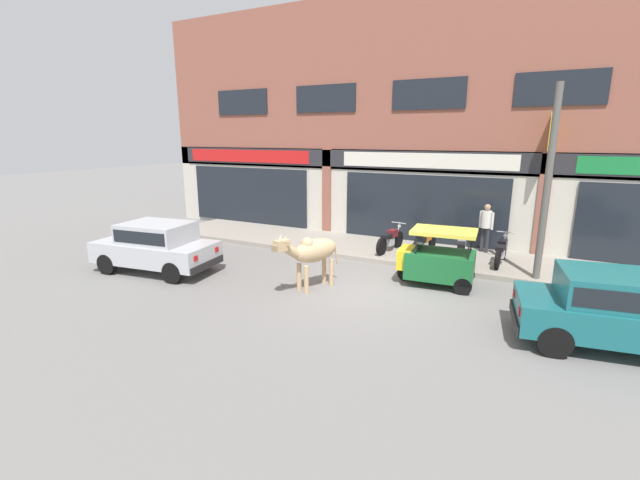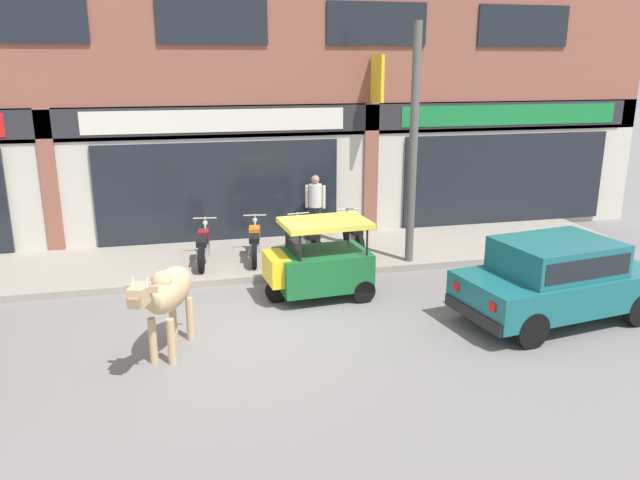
# 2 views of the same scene
# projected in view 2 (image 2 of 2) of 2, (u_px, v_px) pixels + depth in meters

# --- Properties ---
(ground_plane) EXTENTS (90.00, 90.00, 0.00)m
(ground_plane) POSITION_uv_depth(u_px,v_px,m) (248.00, 328.00, 10.63)
(ground_plane) COLOR slate
(sidewalk) EXTENTS (19.00, 3.04, 0.14)m
(sidewalk) POSITION_uv_depth(u_px,v_px,m) (228.00, 260.00, 14.09)
(sidewalk) COLOR gray
(sidewalk) RESTS_ON ground
(shop_building) EXTENTS (23.00, 1.40, 8.78)m
(shop_building) POSITION_uv_depth(u_px,v_px,m) (214.00, 71.00, 14.63)
(shop_building) COLOR #8E5142
(shop_building) RESTS_ON ground
(cow) EXTENTS (1.06, 2.05, 1.61)m
(cow) POSITION_uv_depth(u_px,v_px,m) (167.00, 293.00, 9.44)
(cow) COLOR tan
(cow) RESTS_ON ground
(car_1) EXTENTS (3.77, 2.11, 1.46)m
(car_1) POSITION_uv_depth(u_px,v_px,m) (557.00, 276.00, 10.74)
(car_1) COLOR black
(car_1) RESTS_ON ground
(auto_rickshaw) EXTENTS (2.03, 1.29, 1.52)m
(auto_rickshaw) POSITION_uv_depth(u_px,v_px,m) (318.00, 265.00, 11.86)
(auto_rickshaw) COLOR black
(auto_rickshaw) RESTS_ON ground
(motorcycle_0) EXTENTS (0.57, 1.81, 0.88)m
(motorcycle_0) POSITION_uv_depth(u_px,v_px,m) (204.00, 246.00, 13.53)
(motorcycle_0) COLOR black
(motorcycle_0) RESTS_ON sidewalk
(motorcycle_1) EXTENTS (0.59, 1.80, 0.88)m
(motorcycle_1) POSITION_uv_depth(u_px,v_px,m) (255.00, 242.00, 13.80)
(motorcycle_1) COLOR black
(motorcycle_1) RESTS_ON sidewalk
(motorcycle_2) EXTENTS (0.52, 1.81, 0.88)m
(motorcycle_2) POSITION_uv_depth(u_px,v_px,m) (307.00, 240.00, 14.00)
(motorcycle_2) COLOR black
(motorcycle_2) RESTS_ON sidewalk
(motorcycle_3) EXTENTS (0.52, 1.81, 0.88)m
(motorcycle_3) POSITION_uv_depth(u_px,v_px,m) (353.00, 235.00, 14.40)
(motorcycle_3) COLOR black
(motorcycle_3) RESTS_ON sidewalk
(pedestrian) EXTENTS (0.46, 0.32, 1.60)m
(pedestrian) POSITION_uv_depth(u_px,v_px,m) (315.00, 200.00, 15.22)
(pedestrian) COLOR #2D2D33
(pedestrian) RESTS_ON sidewalk
(utility_pole) EXTENTS (0.18, 0.18, 5.03)m
(utility_pole) POSITION_uv_depth(u_px,v_px,m) (413.00, 147.00, 13.11)
(utility_pole) COLOR #595651
(utility_pole) RESTS_ON sidewalk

